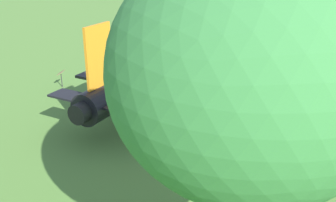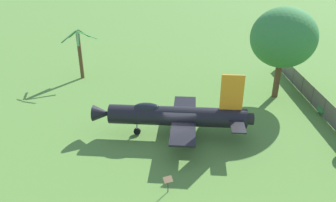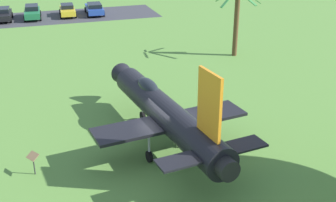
{
  "view_description": "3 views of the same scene",
  "coord_description": "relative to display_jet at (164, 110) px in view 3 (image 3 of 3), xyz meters",
  "views": [
    {
      "loc": [
        -4.69,
        20.57,
        8.99
      ],
      "look_at": [
        -2.03,
        4.89,
        2.5
      ],
      "focal_mm": 41.08,
      "sensor_mm": 36.0,
      "label": 1
    },
    {
      "loc": [
        22.95,
        -6.68,
        14.84
      ],
      "look_at": [
        -1.43,
        -0.4,
        2.67
      ],
      "focal_mm": 35.35,
      "sensor_mm": 36.0,
      "label": 2
    },
    {
      "loc": [
        14.26,
        14.71,
        11.66
      ],
      "look_at": [
        -0.08,
        0.04,
        2.65
      ],
      "focal_mm": 45.91,
      "sensor_mm": 36.0,
      "label": 3
    }
  ],
  "objects": [
    {
      "name": "display_jet",
      "position": [
        0.0,
        0.0,
        0.0
      ],
      "size": [
        8.44,
        12.89,
        5.66
      ],
      "rotation": [
        0.0,
        0.0,
        4.38
      ],
      "color": "black",
      "rests_on": "ground_plane"
    },
    {
      "name": "info_plaque",
      "position": [
        6.64,
        -2.12,
        -1.1
      ],
      "size": [
        0.46,
        0.64,
        1.14
      ],
      "color": "#333333",
      "rests_on": "ground_plane"
    },
    {
      "name": "ground_plane",
      "position": [
        0.11,
        0.33,
        -1.96
      ],
      "size": [
        200.0,
        200.0,
        0.0
      ],
      "primitive_type": "plane",
      "color": "#568438"
    },
    {
      "name": "parked_car_yellow",
      "position": [
        -13.56,
        -31.16,
        -1.22
      ],
      "size": [
        3.46,
        4.37,
        1.41
      ],
      "rotation": [
        0.0,
        0.0,
        7.35
      ],
      "color": "gold",
      "rests_on": "ground_plane"
    },
    {
      "name": "parking_strip",
      "position": [
        -8.33,
        -33.64,
        -1.96
      ],
      "size": [
        33.58,
        21.91,
        0.0
      ],
      "primitive_type": "cube",
      "rotation": [
        0.0,
        0.0,
        5.83
      ],
      "color": "#38383D",
      "rests_on": "ground_plane"
    },
    {
      "name": "parked_car_black",
      "position": [
        -6.85,
        -34.46,
        -1.21
      ],
      "size": [
        3.73,
        4.78,
        1.42
      ],
      "rotation": [
        0.0,
        0.0,
        7.36
      ],
      "color": "black",
      "rests_on": "ground_plane"
    },
    {
      "name": "parked_car_blue",
      "position": [
        -16.43,
        -29.57,
        -1.2
      ],
      "size": [
        3.96,
        5.07,
        1.44
      ],
      "rotation": [
        0.0,
        0.0,
        4.21
      ],
      "color": "#23429E",
      "rests_on": "ground_plane"
    },
    {
      "name": "parked_car_green",
      "position": [
        -9.85,
        -32.99,
        -1.17
      ],
      "size": [
        3.72,
        4.87,
        1.53
      ],
      "rotation": [
        0.0,
        0.0,
        7.35
      ],
      "color": "#1E6B3D",
      "rests_on": "ground_plane"
    },
    {
      "name": "palm_tree",
      "position": [
        -15.48,
        -7.05,
        1.05
      ],
      "size": [
        3.78,
        4.05,
        5.84
      ],
      "color": "brown",
      "rests_on": "ground_plane"
    }
  ]
}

